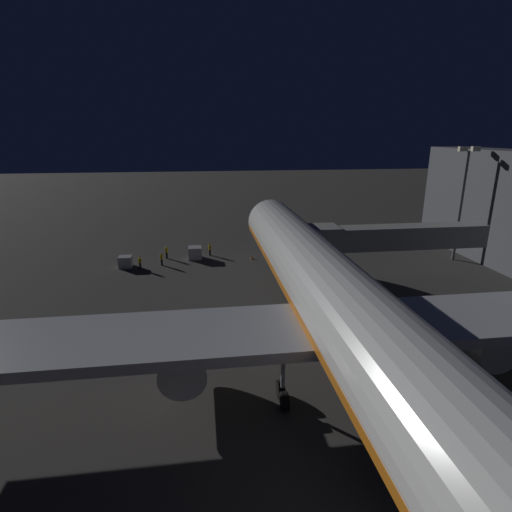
# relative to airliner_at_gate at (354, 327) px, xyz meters

# --- Properties ---
(ground_plane) EXTENTS (320.00, 320.00, 0.00)m
(ground_plane) POSITION_rel_airliner_at_gate_xyz_m (-0.00, -9.31, -5.58)
(ground_plane) COLOR #383533
(airliner_at_gate) EXTENTS (54.60, 67.19, 18.74)m
(airliner_at_gate) POSITION_rel_airliner_at_gate_xyz_m (0.00, 0.00, 0.00)
(airliner_at_gate) COLOR silver
(airliner_at_gate) RESTS_ON ground_plane
(jet_bridge) EXTENTS (20.53, 3.40, 7.23)m
(jet_bridge) POSITION_rel_airliner_at_gate_xyz_m (-11.12, -19.99, 0.11)
(jet_bridge) COLOR #9E9E99
(jet_bridge) RESTS_ON ground_plane
(apron_floodlight_mast) EXTENTS (2.90, 0.50, 15.22)m
(apron_floodlight_mast) POSITION_rel_airliner_at_gate_xyz_m (-25.50, -28.07, 3.42)
(apron_floodlight_mast) COLOR #59595E
(apron_floodlight_mast) RESTS_ON ground_plane
(baggage_container_near_belt) EXTENTS (1.80, 1.86, 1.67)m
(baggage_container_near_belt) POSITION_rel_airliner_at_gate_xyz_m (10.05, -33.44, -4.74)
(baggage_container_near_belt) COLOR #B7BABF
(baggage_container_near_belt) RESTS_ON ground_plane
(baggage_container_mid_row) EXTENTS (1.68, 1.55, 1.45)m
(baggage_container_mid_row) POSITION_rel_airliner_at_gate_xyz_m (19.08, -30.93, -4.86)
(baggage_container_mid_row) COLOR #B7BABF
(baggage_container_mid_row) RESTS_ON ground_plane
(ground_crew_near_nose_gear) EXTENTS (0.40, 0.40, 1.79)m
(ground_crew_near_nose_gear) POSITION_rel_airliner_at_gate_xyz_m (14.44, -31.00, -4.60)
(ground_crew_near_nose_gear) COLOR black
(ground_crew_near_nose_gear) RESTS_ON ground_plane
(ground_crew_by_belt_loader) EXTENTS (0.40, 0.40, 1.85)m
(ground_crew_by_belt_loader) POSITION_rel_airliner_at_gate_xyz_m (14.01, -34.02, -4.56)
(ground_crew_by_belt_loader) COLOR black
(ground_crew_by_belt_loader) RESTS_ON ground_plane
(ground_crew_marshaller_fwd) EXTENTS (0.40, 0.40, 1.82)m
(ground_crew_marshaller_fwd) POSITION_rel_airliner_at_gate_xyz_m (17.03, -29.59, -4.58)
(ground_crew_marshaller_fwd) COLOR black
(ground_crew_marshaller_fwd) RESTS_ON ground_plane
(ground_crew_by_tug) EXTENTS (0.40, 0.40, 1.78)m
(ground_crew_by_tug) POSITION_rel_airliner_at_gate_xyz_m (7.96, -34.72, -4.60)
(ground_crew_by_tug) COLOR black
(ground_crew_by_tug) RESTS_ON ground_plane
(traffic_cone_nose_port) EXTENTS (0.36, 0.36, 0.55)m
(traffic_cone_nose_port) POSITION_rel_airliner_at_gate_xyz_m (-2.20, -32.12, -5.31)
(traffic_cone_nose_port) COLOR orange
(traffic_cone_nose_port) RESTS_ON ground_plane
(traffic_cone_nose_starboard) EXTENTS (0.36, 0.36, 0.55)m
(traffic_cone_nose_starboard) POSITION_rel_airliner_at_gate_xyz_m (2.20, -32.12, -5.31)
(traffic_cone_nose_starboard) COLOR orange
(traffic_cone_nose_starboard) RESTS_ON ground_plane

